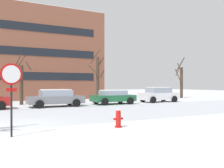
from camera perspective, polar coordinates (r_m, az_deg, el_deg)
ground_plane at (r=11.95m, az=-20.22°, el=-8.95°), size 120.00×120.00×0.00m
road_surface at (r=15.31m, az=-21.90°, el=-6.97°), size 80.00×8.82×0.00m
stop_sign at (r=9.49m, az=-21.95°, el=-0.27°), size 0.75×0.15×2.59m
fire_hydrant at (r=10.80m, az=1.45°, el=-7.77°), size 0.44×0.30×0.80m
parked_car_gray at (r=20.98m, az=-12.70°, el=-3.09°), size 4.51×2.09×1.42m
parked_car_green at (r=23.07m, az=0.23°, el=-2.91°), size 3.98×2.18×1.31m
parked_car_white at (r=26.13m, az=10.56°, el=-2.37°), size 4.12×2.03×1.54m
tree_far_left at (r=23.81m, az=-20.01°, el=0.37°), size 1.77×1.51×4.60m
tree_far_mid at (r=27.32m, az=-3.32°, el=1.59°), size 1.65×1.62×5.83m
tree_far_right at (r=34.41m, az=15.49°, el=0.74°), size 1.54×1.30×5.46m
building_far_left at (r=34.19m, az=-16.94°, el=6.18°), size 15.49×8.97×11.07m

